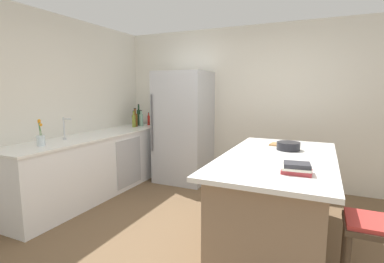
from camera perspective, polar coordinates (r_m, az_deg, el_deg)
The scene contains 17 objects.
ground_plane at distance 3.13m, azimuth 3.19°, elevation -21.71°, with size 7.20×7.20×0.00m, color brown.
wall_rear at distance 4.89m, azimuth 13.03°, elevation 4.96°, with size 6.00×0.10×2.60m, color silver.
wall_left at distance 4.27m, azimuth -29.00°, elevation 3.68°, with size 0.10×6.00×2.60m, color silver.
counter_run_left at distance 4.57m, azimuth -18.48°, elevation -6.23°, with size 0.69×2.87×0.91m.
kitchen_island at distance 3.16m, azimuth 16.48°, elevation -12.63°, with size 1.08×2.04×0.90m.
refrigerator at distance 4.89m, azimuth -1.69°, elevation 0.88°, with size 0.85×0.79×1.87m.
bar_stool at distance 2.41m, azimuth 32.28°, elevation -17.56°, with size 0.36×0.36×0.70m.
sink_faucet at distance 4.15m, azimuth -24.05°, elevation 0.63°, with size 0.15×0.05×0.30m.
flower_vase at distance 3.84m, azimuth -27.94°, elevation -1.22°, with size 0.09×0.09×0.32m.
hot_sauce_bottle at distance 5.45m, azimuth -8.64°, elevation 2.28°, with size 0.05×0.05×0.24m.
wine_bottle at distance 5.44m, azimuth -10.56°, elevation 2.88°, with size 0.07×0.07×0.40m.
gin_bottle at distance 5.30m, azimuth -10.10°, elevation 2.33°, with size 0.07×0.07×0.29m.
whiskey_bottle at distance 5.26m, azimuth -11.26°, elevation 2.39°, with size 0.08×0.08×0.33m.
olive_oil_bottle at distance 5.17m, azimuth -11.53°, elevation 2.14°, with size 0.06×0.06×0.30m.
cookbook_stack at distance 2.46m, azimuth 20.18°, elevation -6.92°, with size 0.23×0.19×0.09m.
mixing_bowl at distance 3.37m, azimuth 18.66°, elevation -2.76°, with size 0.25×0.25×0.09m.
cutting_board at distance 3.61m, azimuth 17.80°, elevation -2.57°, with size 0.33×0.22×0.02m.
Camera 1 is at (0.98, -2.53, 1.57)m, focal length 26.73 mm.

